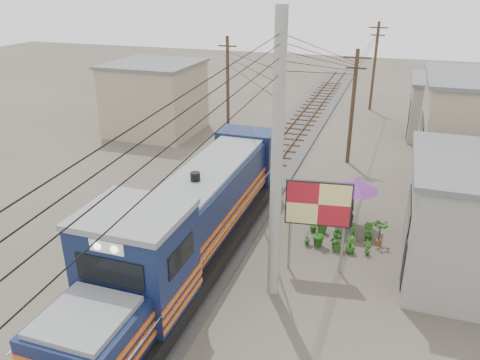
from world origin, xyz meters
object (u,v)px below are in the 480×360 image
(billboard, at_px, (318,206))
(vendor, at_px, (349,212))
(market_umbrella, at_px, (355,184))
(locomotive, at_px, (190,226))

(billboard, distance_m, vendor, 4.51)
(vendor, bearing_deg, market_umbrella, -170.93)
(locomotive, bearing_deg, vendor, 43.57)
(locomotive, distance_m, vendor, 7.70)
(billboard, height_order, market_umbrella, billboard)
(locomotive, xyz_separation_m, market_umbrella, (5.68, 5.43, 0.33))
(billboard, bearing_deg, market_umbrella, 68.19)
(locomotive, relative_size, billboard, 4.46)
(locomotive, height_order, market_umbrella, locomotive)
(billboard, distance_m, market_umbrella, 4.29)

